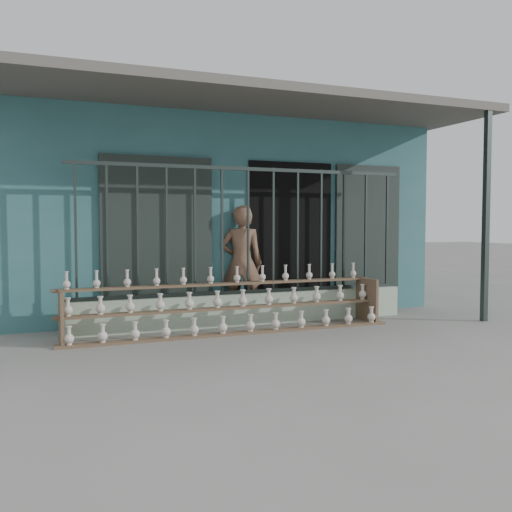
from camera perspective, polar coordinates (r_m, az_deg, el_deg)
name	(u,v)px	position (r m, az deg, el deg)	size (l,w,h in m)	color
ground	(287,342)	(7.07, 3.08, -8.55)	(60.00, 60.00, 0.00)	slate
workshop_building	(192,214)	(10.90, -6.37, 4.15)	(7.40, 6.60, 3.21)	#306266
parapet_wall	(248,309)	(8.21, -0.79, -5.30)	(5.00, 0.20, 0.45)	#A8C0A5
security_fence	(248,230)	(8.12, -0.80, 2.57)	(5.00, 0.04, 1.80)	#283330
shelf_rack	(230,305)	(7.66, -2.58, -4.89)	(4.50, 0.68, 0.85)	brown
elderly_woman	(242,263)	(8.49, -1.46, -0.72)	(0.63, 0.41, 1.71)	brown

